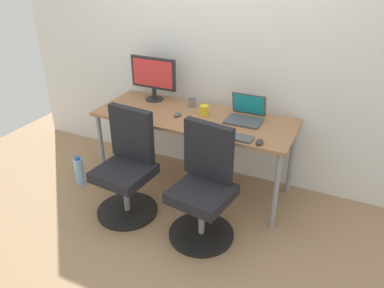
# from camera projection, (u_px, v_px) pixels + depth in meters

# --- Properties ---
(ground_plane) EXTENTS (5.28, 5.28, 0.00)m
(ground_plane) POSITION_uv_depth(u_px,v_px,m) (194.00, 185.00, 3.80)
(ground_plane) COLOR #9E7A56
(back_wall) EXTENTS (4.40, 0.04, 2.60)m
(back_wall) POSITION_uv_depth(u_px,v_px,m) (214.00, 46.00, 3.54)
(back_wall) COLOR white
(back_wall) RESTS_ON ground
(desk) EXTENTS (1.83, 0.69, 0.76)m
(desk) POSITION_uv_depth(u_px,v_px,m) (194.00, 122.00, 3.48)
(desk) COLOR #996B47
(desk) RESTS_ON ground
(office_chair_left) EXTENTS (0.54, 0.54, 0.94)m
(office_chair_left) POSITION_uv_depth(u_px,v_px,m) (127.00, 168.00, 3.27)
(office_chair_left) COLOR black
(office_chair_left) RESTS_ON ground
(office_chair_right) EXTENTS (0.54, 0.54, 0.94)m
(office_chair_right) POSITION_uv_depth(u_px,v_px,m) (204.00, 189.00, 3.00)
(office_chair_right) COLOR black
(office_chair_right) RESTS_ON ground
(water_bottle_on_floor) EXTENTS (0.09, 0.09, 0.31)m
(water_bottle_on_floor) POSITION_uv_depth(u_px,v_px,m) (79.00, 171.00, 3.76)
(water_bottle_on_floor) COLOR #8CBFF2
(water_bottle_on_floor) RESTS_ON ground
(desktop_monitor) EXTENTS (0.48, 0.18, 0.43)m
(desktop_monitor) POSITION_uv_depth(u_px,v_px,m) (153.00, 76.00, 3.70)
(desktop_monitor) COLOR #262626
(desktop_monitor) RESTS_ON desk
(open_laptop) EXTENTS (0.31, 0.27, 0.22)m
(open_laptop) POSITION_uv_depth(u_px,v_px,m) (246.00, 114.00, 3.35)
(open_laptop) COLOR #4C4C51
(open_laptop) RESTS_ON desk
(keyboard_by_monitor) EXTENTS (0.34, 0.12, 0.02)m
(keyboard_by_monitor) POSITION_uv_depth(u_px,v_px,m) (132.00, 116.00, 3.42)
(keyboard_by_monitor) COLOR silver
(keyboard_by_monitor) RESTS_ON desk
(keyboard_by_laptop) EXTENTS (0.34, 0.12, 0.02)m
(keyboard_by_laptop) POSITION_uv_depth(u_px,v_px,m) (232.00, 136.00, 3.06)
(keyboard_by_laptop) COLOR #515156
(keyboard_by_laptop) RESTS_ON desk
(mouse_by_monitor) EXTENTS (0.06, 0.10, 0.03)m
(mouse_by_monitor) POSITION_uv_depth(u_px,v_px,m) (259.00, 142.00, 2.96)
(mouse_by_monitor) COLOR #2D2D2D
(mouse_by_monitor) RESTS_ON desk
(mouse_by_laptop) EXTENTS (0.06, 0.10, 0.03)m
(mouse_by_laptop) POSITION_uv_depth(u_px,v_px,m) (178.00, 114.00, 3.44)
(mouse_by_laptop) COLOR #515156
(mouse_by_laptop) RESTS_ON desk
(coffee_mug) EXTENTS (0.08, 0.08, 0.09)m
(coffee_mug) POSITION_uv_depth(u_px,v_px,m) (204.00, 110.00, 3.45)
(coffee_mug) COLOR yellow
(coffee_mug) RESTS_ON desk
(pen_cup) EXTENTS (0.07, 0.07, 0.10)m
(pen_cup) POSITION_uv_depth(u_px,v_px,m) (192.00, 101.00, 3.62)
(pen_cup) COLOR slate
(pen_cup) RESTS_ON desk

